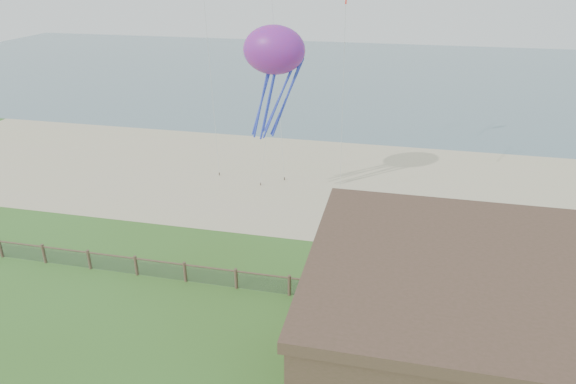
% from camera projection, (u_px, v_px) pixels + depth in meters
% --- Properties ---
extents(ground, '(160.00, 160.00, 0.00)m').
position_uv_depth(ground, '(196.00, 364.00, 23.10)').
color(ground, '#3D6221').
rests_on(ground, ground).
extents(sand_beach, '(72.00, 20.00, 0.02)m').
position_uv_depth(sand_beach, '(296.00, 178.00, 42.65)').
color(sand_beach, beige).
rests_on(sand_beach, ground).
extents(ocean, '(160.00, 68.00, 0.02)m').
position_uv_depth(ocean, '(352.00, 74.00, 81.75)').
color(ocean, slate).
rests_on(ocean, ground).
extents(chainlink_fence, '(36.20, 0.20, 1.25)m').
position_uv_depth(chainlink_fence, '(236.00, 280.00, 28.21)').
color(chainlink_fence, brown).
rests_on(chainlink_fence, ground).
extents(motel, '(15.00, 10.00, 7.00)m').
position_uv_depth(motel, '(522.00, 365.00, 18.18)').
color(motel, '#463525').
rests_on(motel, ground).
extents(motel_deck, '(15.00, 2.00, 0.50)m').
position_uv_depth(motel_deck, '(486.00, 330.00, 24.86)').
color(motel_deck, brown).
rests_on(motel_deck, ground).
extents(picnic_table, '(1.64, 1.30, 0.65)m').
position_uv_depth(picnic_table, '(378.00, 321.00, 25.33)').
color(picnic_table, brown).
rests_on(picnic_table, ground).
extents(octopus_kite, '(4.47, 3.71, 7.93)m').
position_uv_depth(octopus_kite, '(274.00, 81.00, 34.51)').
color(octopus_kite, '#E5244D').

